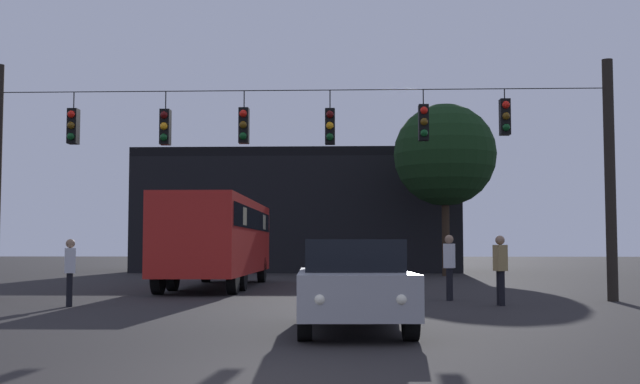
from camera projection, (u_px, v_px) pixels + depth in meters
ground_plane at (317, 281)px, 32.51m from camera, size 168.00×168.00×0.00m
overhead_signal_span at (295, 158)px, 21.18m from camera, size 16.59×0.44×6.34m
city_bus at (218, 234)px, 27.82m from camera, size 2.61×11.02×3.00m
car_near_right at (353, 283)px, 13.41m from camera, size 2.00×4.40×1.52m
pedestrian_crossing_left at (449, 263)px, 20.94m from camera, size 0.35×0.42×1.72m
pedestrian_crossing_center at (70, 269)px, 18.81m from camera, size 0.36×0.42×1.59m
pedestrian_crossing_right at (500, 266)px, 19.12m from camera, size 0.31×0.40×1.67m
corner_building at (300, 213)px, 47.59m from camera, size 17.93×9.78×6.80m
tree_left_silhouette at (445, 155)px, 38.98m from camera, size 4.99×4.99×8.39m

